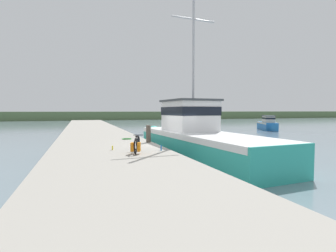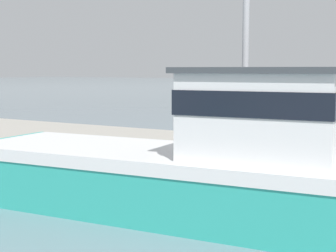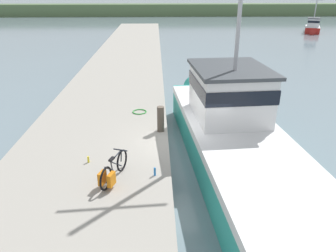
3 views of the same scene
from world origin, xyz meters
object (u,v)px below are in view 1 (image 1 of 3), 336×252
object	(u,v)px
boat_green_anchored	(207,120)
mooring_post	(148,134)
fishing_boat_main	(196,136)
water_bottle_by_bike	(161,148)
bicycle_touring	(137,145)
water_bottle_on_curb	(112,148)
boat_red_outer	(268,124)

from	to	relation	value
boat_green_anchored	mooring_post	bearing A→B (deg)	81.22
fishing_boat_main	water_bottle_by_bike	distance (m)	3.67
bicycle_touring	water_bottle_by_bike	size ratio (longest dim) A/B	6.48
fishing_boat_main	mooring_post	distance (m)	2.76
fishing_boat_main	water_bottle_on_curb	distance (m)	5.17
water_bottle_on_curb	water_bottle_by_bike	xyz separation A→B (m)	(2.12, -0.86, 0.02)
water_bottle_on_curb	mooring_post	bearing A→B (deg)	45.20
mooring_post	boat_green_anchored	bearing A→B (deg)	58.03
water_bottle_by_bike	bicycle_touring	bearing A→B (deg)	-165.70
mooring_post	water_bottle_on_curb	distance (m)	3.35
water_bottle_on_curb	boat_red_outer	bearing A→B (deg)	37.01
boat_red_outer	water_bottle_by_bike	distance (m)	28.18
fishing_boat_main	boat_green_anchored	size ratio (longest dim) A/B	2.66
boat_red_outer	mooring_post	xyz separation A→B (m)	(-21.04, -15.27, 0.52)
fishing_boat_main	water_bottle_by_bike	bearing A→B (deg)	-144.90
bicycle_touring	mooring_post	bearing A→B (deg)	87.00
boat_red_outer	water_bottle_by_bike	world-z (taller)	boat_red_outer
fishing_boat_main	boat_red_outer	world-z (taller)	fishing_boat_main
boat_red_outer	water_bottle_by_bike	bearing A→B (deg)	66.22
fishing_boat_main	bicycle_touring	distance (m)	4.83
boat_green_anchored	water_bottle_on_curb	size ratio (longest dim) A/B	25.09
mooring_post	bicycle_touring	bearing A→B (deg)	-112.24
boat_red_outer	mooring_post	world-z (taller)	boat_red_outer
boat_green_anchored	bicycle_touring	world-z (taller)	boat_green_anchored
boat_green_anchored	mooring_post	xyz separation A→B (m)	(-21.55, -34.53, 0.53)
fishing_boat_main	boat_red_outer	xyz separation A→B (m)	(18.43, 16.16, -0.38)
fishing_boat_main	boat_green_anchored	bearing A→B (deg)	57.63
fishing_boat_main	boat_green_anchored	xyz separation A→B (m)	(18.94, 35.42, -0.39)
bicycle_touring	water_bottle_by_bike	distance (m)	1.27
fishing_boat_main	water_bottle_by_bike	size ratio (longest dim) A/B	54.28
mooring_post	water_bottle_by_bike	xyz separation A→B (m)	(-0.23, -3.22, -0.37)
mooring_post	water_bottle_on_curb	world-z (taller)	mooring_post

